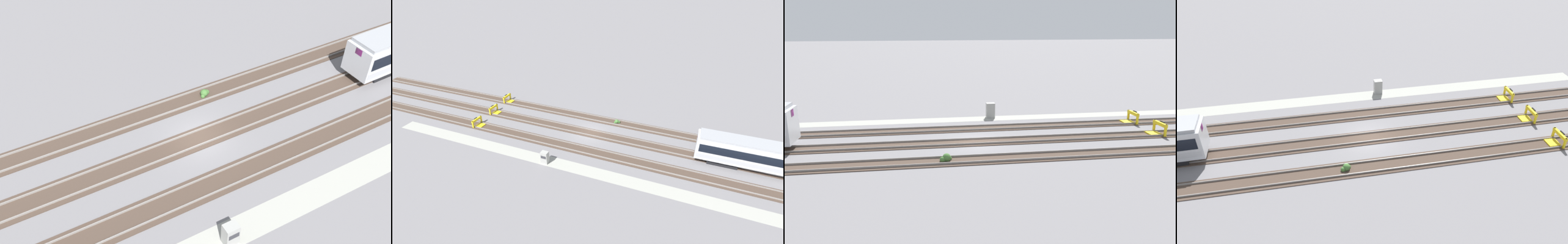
% 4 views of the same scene
% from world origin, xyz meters
% --- Properties ---
extents(ground_plane, '(400.00, 400.00, 0.00)m').
position_xyz_m(ground_plane, '(0.00, 0.00, 0.00)').
color(ground_plane, slate).
extents(service_walkway, '(54.00, 2.00, 0.01)m').
position_xyz_m(service_walkway, '(0.00, -8.19, 0.00)').
color(service_walkway, '#9E9E93').
rests_on(service_walkway, ground).
extents(rail_track_nearest, '(90.00, 2.24, 0.21)m').
position_xyz_m(rail_track_nearest, '(0.00, -4.31, 0.04)').
color(rail_track_nearest, '#47382D').
rests_on(rail_track_nearest, ground).
extents(rail_track_near_inner, '(90.00, 2.24, 0.21)m').
position_xyz_m(rail_track_near_inner, '(0.00, 0.00, 0.04)').
color(rail_track_near_inner, '#47382D').
rests_on(rail_track_near_inner, ground).
extents(rail_track_middle, '(90.00, 2.24, 0.21)m').
position_xyz_m(rail_track_middle, '(0.00, 4.31, 0.04)').
color(rail_track_middle, '#47382D').
rests_on(rail_track_middle, ground).
extents(subway_car_front_row_right_inner, '(18.04, 3.11, 3.70)m').
position_xyz_m(subway_car_front_row_right_inner, '(23.60, -0.04, 2.04)').
color(subway_car_front_row_right_inner, silver).
rests_on(subway_car_front_row_right_inner, ground).
extents(bumper_stop_nearest_track, '(1.36, 2.01, 1.22)m').
position_xyz_m(bumper_stop_nearest_track, '(-16.53, -4.32, 0.51)').
color(bumper_stop_nearest_track, yellow).
rests_on(bumper_stop_nearest_track, ground).
extents(bumper_stop_near_inner_track, '(1.36, 2.01, 1.22)m').
position_xyz_m(bumper_stop_near_inner_track, '(-16.73, -0.01, 0.51)').
color(bumper_stop_near_inner_track, yellow).
rests_on(bumper_stop_near_inner_track, ground).
extents(bumper_stop_middle_track, '(1.35, 2.00, 1.22)m').
position_xyz_m(bumper_stop_middle_track, '(-17.09, 4.31, 0.51)').
color(bumper_stop_middle_track, yellow).
rests_on(bumper_stop_middle_track, ground).
extents(electrical_cabinet, '(0.90, 0.73, 1.60)m').
position_xyz_m(electrical_cabinet, '(-2.72, -8.61, 0.80)').
color(electrical_cabinet, '#9E9E99').
rests_on(electrical_cabinet, ground).
extents(weed_clump, '(0.92, 0.70, 0.64)m').
position_xyz_m(weed_clump, '(2.80, 4.22, 0.24)').
color(weed_clump, '#427033').
rests_on(weed_clump, ground).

